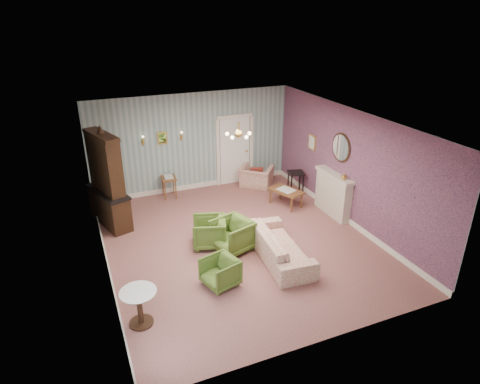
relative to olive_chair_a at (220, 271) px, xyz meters
name	(u,v)px	position (x,y,z in m)	size (l,w,h in m)	color
floor	(239,242)	(0.98, 1.38, -0.33)	(7.00, 7.00, 0.00)	#925C55
ceiling	(239,122)	(0.98, 1.38, 2.57)	(7.00, 7.00, 0.00)	white
wall_back	(193,142)	(0.98, 4.88, 1.12)	(6.00, 6.00, 0.00)	gray
wall_front	(326,269)	(0.98, -2.12, 1.12)	(6.00, 6.00, 0.00)	gray
wall_left	(99,209)	(-2.02, 1.38, 1.12)	(7.00, 7.00, 0.00)	gray
wall_right	(350,167)	(3.98, 1.38, 1.12)	(7.00, 7.00, 0.00)	gray
wall_right_floral	(350,168)	(3.96, 1.38, 1.12)	(7.00, 7.00, 0.00)	#BA5D6D
door	(235,150)	(2.28, 4.84, 0.75)	(1.12, 0.12, 2.16)	white
olive_chair_a	(220,271)	(0.00, 0.00, 0.00)	(0.63, 0.59, 0.65)	#4C6A25
olive_chair_b	(232,234)	(0.71, 1.13, 0.08)	(0.79, 0.74, 0.82)	#4C6A25
olive_chair_c	(209,231)	(0.29, 1.53, 0.06)	(0.74, 0.69, 0.76)	#4C6A25
sofa_chintz	(280,241)	(1.55, 0.42, 0.10)	(2.18, 0.64, 0.85)	#A54842
wingback_chair	(256,173)	(2.76, 4.30, 0.10)	(0.96, 0.63, 0.84)	#A54842
dresser	(106,178)	(-1.67, 3.49, 0.94)	(0.53, 1.52, 2.54)	black
fireplace	(333,194)	(3.84, 1.78, 0.25)	(0.30, 1.40, 1.16)	beige
mantel_vase	(344,176)	(3.82, 1.38, 0.91)	(0.15, 0.15, 0.15)	gold
oval_mirror	(341,148)	(3.94, 1.78, 1.52)	(0.04, 0.76, 0.84)	white
framed_print	(312,142)	(3.95, 3.13, 1.27)	(0.04, 0.34, 0.42)	gold
coffee_table	(286,198)	(2.95, 2.72, -0.09)	(0.52, 0.94, 0.48)	brown
side_table_black	(296,183)	(3.63, 3.37, 0.01)	(0.44, 0.44, 0.66)	black
pedestal_table	(140,308)	(-1.67, -0.52, 0.02)	(0.64, 0.64, 0.70)	black
nesting_table	(169,186)	(0.10, 4.53, 0.01)	(0.40, 0.51, 0.67)	brown
gilt_mirror_back	(162,138)	(0.08, 4.84, 1.37)	(0.28, 0.06, 0.36)	gold
sconce_left	(143,140)	(-0.47, 4.82, 1.37)	(0.16, 0.12, 0.30)	gold
sconce_right	(181,136)	(0.63, 4.82, 1.37)	(0.16, 0.12, 0.30)	gold
chandelier	(239,135)	(0.98, 1.38, 2.30)	(0.56, 0.56, 0.36)	gold
burgundy_cushion	(257,173)	(2.71, 4.15, 0.15)	(0.38, 0.10, 0.38)	maroon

